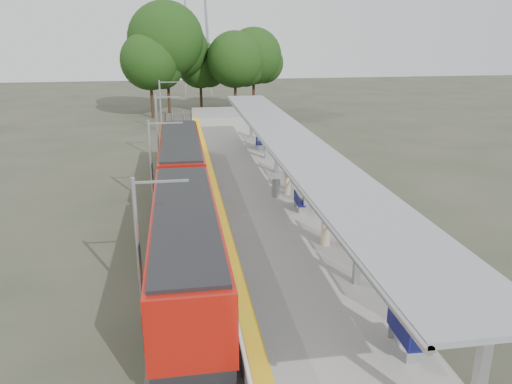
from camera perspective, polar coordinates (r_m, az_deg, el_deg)
trackbed at (r=32.34m, az=-8.34°, el=-0.72°), size 3.00×70.00×0.24m
platform at (r=32.55m, az=-0.43°, el=0.30°), size 6.00×50.00×1.00m
tactile_strip at (r=32.13m, az=-4.94°, el=0.95°), size 0.60×50.00×0.02m
end_fence at (r=56.48m, az=-4.26°, el=9.06°), size 6.00×0.10×1.20m
train at (r=27.22m, az=-8.34°, el=-0.07°), size 2.74×27.60×3.62m
canopy at (r=28.24m, az=3.95°, el=5.27°), size 3.27×38.00×3.66m
tree_cluster at (r=64.75m, az=-7.00°, el=15.57°), size 20.16×11.50×13.84m
catenary_masts at (r=30.63m, az=-11.75°, el=3.47°), size 2.08×48.16×5.40m
bench_near at (r=16.50m, az=16.33°, el=-15.20°), size 0.56×1.70×1.15m
bench_mid at (r=27.38m, az=4.86°, el=-1.05°), size 0.49×1.41×0.95m
bench_far at (r=41.48m, az=0.27°, el=5.81°), size 0.87×1.77×1.16m
info_pillar_near at (r=23.01m, az=7.99°, el=-4.16°), size 0.42×0.42×1.87m
info_pillar_far at (r=29.84m, az=3.62°, el=1.08°), size 0.38×0.38×1.70m
litter_bin at (r=29.47m, az=2.29°, el=0.42°), size 0.64×0.64×1.02m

